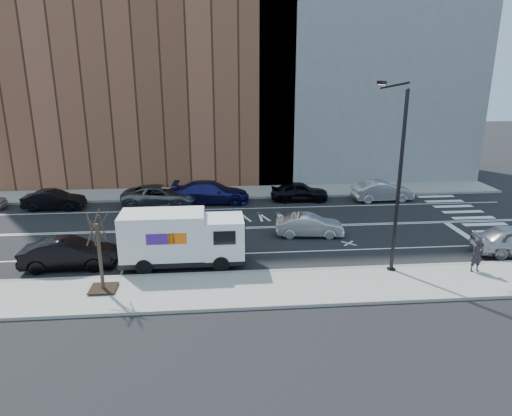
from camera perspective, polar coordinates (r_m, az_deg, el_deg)
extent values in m
plane|color=black|center=(29.61, -1.52, -2.51)|extent=(120.00, 120.00, 0.00)
cube|color=gray|center=(21.49, -0.01, -10.09)|extent=(44.00, 3.60, 0.15)
cube|color=gray|center=(37.99, -2.36, 1.99)|extent=(44.00, 3.60, 0.15)
cube|color=gray|center=(23.10, -0.41, -8.05)|extent=(44.00, 0.25, 0.17)
cube|color=gray|center=(36.26, -2.22, 1.28)|extent=(44.00, 0.25, 0.17)
cube|color=brown|center=(43.96, -14.03, 17.93)|extent=(26.00, 10.00, 22.00)
cube|color=slate|center=(45.70, 13.21, 20.44)|extent=(20.00, 10.00, 26.00)
cylinder|color=black|center=(22.88, 17.43, 2.64)|extent=(0.18, 0.18, 9.00)
cylinder|color=black|center=(24.28, 16.52, -7.47)|extent=(0.44, 0.44, 0.20)
sphere|color=black|center=(22.27, 18.45, 13.80)|extent=(0.20, 0.20, 0.20)
cylinder|color=black|center=(23.84, 16.86, 14.44)|extent=(0.11, 3.49, 0.48)
cube|color=black|center=(25.43, 15.44, 14.89)|extent=(0.25, 0.80, 0.18)
cube|color=#FFF2CC|center=(25.43, 15.42, 14.66)|extent=(0.18, 0.55, 0.03)
cube|color=black|center=(22.35, -18.54, -9.48)|extent=(1.20, 1.20, 0.04)
cylinder|color=#382B1E|center=(21.75, -18.91, -5.88)|extent=(0.16, 0.16, 3.20)
cylinder|color=#382B1E|center=(21.20, -18.61, -2.38)|extent=(0.06, 0.80, 1.44)
cylinder|color=#382B1E|center=(21.46, -18.92, -2.18)|extent=(0.81, 0.31, 1.19)
cylinder|color=#382B1E|center=(21.45, -19.70, -2.27)|extent=(0.58, 0.76, 1.50)
cylinder|color=#382B1E|center=(21.18, -19.89, -2.53)|extent=(0.47, 0.61, 1.37)
cylinder|color=#382B1E|center=(21.03, -19.21, -2.60)|extent=(0.72, 0.29, 1.13)
cube|color=black|center=(24.25, -9.22, -6.09)|extent=(6.24, 2.13, 0.30)
cube|color=white|center=(23.77, -4.01, -3.51)|extent=(2.02, 2.17, 2.01)
cube|color=black|center=(23.71, -1.55, -2.76)|extent=(0.07, 1.86, 0.96)
cube|color=black|center=(22.64, -3.96, -3.76)|extent=(1.11, 0.04, 0.70)
cube|color=black|center=(24.71, -4.09, -1.97)|extent=(1.11, 0.04, 0.70)
cube|color=black|center=(24.18, -1.62, -5.68)|extent=(0.16, 2.01, 0.35)
cube|color=white|center=(23.86, -11.54, -3.23)|extent=(4.23, 2.22, 2.31)
cube|color=#47198C|center=(22.76, -11.85, -3.85)|extent=(1.41, 0.02, 0.55)
cube|color=orange|center=(22.68, -9.82, -3.81)|extent=(0.90, 0.02, 0.55)
cube|color=#47198C|center=(24.87, -11.29, -2.02)|extent=(1.41, 0.02, 0.55)
cube|color=orange|center=(24.79, -9.45, -1.98)|extent=(0.90, 0.02, 0.55)
cylinder|color=black|center=(23.27, -4.39, -7.01)|extent=(0.85, 0.28, 0.84)
cylinder|color=black|center=(25.12, -4.48, -5.16)|extent=(0.85, 0.28, 0.84)
cylinder|color=black|center=(23.55, -13.80, -7.17)|extent=(0.85, 0.28, 0.84)
cylinder|color=black|center=(25.38, -13.17, -5.33)|extent=(0.85, 0.28, 0.84)
imported|color=black|center=(36.50, -23.94, 0.94)|extent=(4.38, 1.66, 1.43)
imported|color=#53565C|center=(34.99, -11.91, 1.52)|extent=(5.74, 2.90, 1.56)
imported|color=navy|center=(35.14, -5.62, 1.97)|extent=(5.89, 2.63, 1.68)
imported|color=black|center=(35.72, 5.45, 2.09)|extent=(4.54, 2.04, 1.51)
imported|color=silver|center=(36.93, 15.53, 2.05)|extent=(4.74, 1.87, 1.53)
imported|color=silver|center=(28.21, 6.69, -2.16)|extent=(4.25, 1.87, 1.36)
imported|color=black|center=(25.43, -22.33, -5.29)|extent=(4.78, 1.78, 1.56)
imported|color=black|center=(25.24, 25.90, -5.32)|extent=(0.67, 0.47, 1.74)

